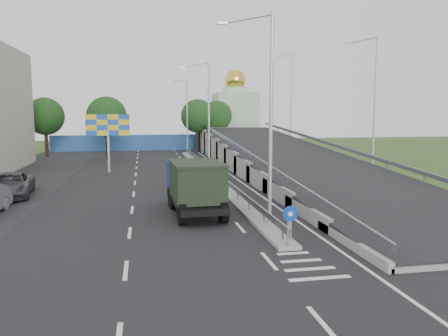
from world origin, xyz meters
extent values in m
plane|color=#2D4C1E|center=(0.00, 0.00, 0.00)|extent=(160.00, 160.00, 0.00)
cube|color=black|center=(-3.00, 20.00, 0.00)|extent=(26.00, 90.00, 0.04)
cube|color=black|center=(-16.00, 20.00, 0.00)|extent=(8.00, 90.00, 0.05)
cube|color=gray|center=(0.00, 24.00, 0.10)|extent=(1.00, 44.00, 0.20)
cube|color=gray|center=(12.30, 24.00, 2.35)|extent=(0.10, 50.00, 0.32)
cube|color=gray|center=(2.80, 24.00, 2.35)|extent=(0.10, 50.00, 0.32)
cube|color=gray|center=(0.00, 24.00, 0.75)|extent=(0.08, 44.00, 0.32)
cylinder|color=gray|center=(0.00, 24.00, 0.50)|extent=(0.09, 0.09, 0.60)
cylinder|color=black|center=(0.00, 2.20, 0.80)|extent=(0.20, 0.20, 1.20)
cylinder|color=#0C3FBF|center=(0.00, 2.12, 1.55)|extent=(0.64, 0.05, 0.64)
cylinder|color=white|center=(0.00, 2.09, 1.55)|extent=(0.20, 0.03, 0.20)
cylinder|color=#B2B5B7|center=(0.30, 6.00, 5.20)|extent=(0.18, 0.18, 10.00)
cylinder|color=#B2B5B7|center=(-0.90, 6.00, 9.95)|extent=(2.57, 0.12, 0.66)
cube|color=#B2B5B7|center=(-2.10, 6.00, 9.70)|extent=(0.50, 0.18, 0.12)
cylinder|color=#B2B5B7|center=(0.30, 26.00, 5.20)|extent=(0.18, 0.18, 10.00)
cylinder|color=#B2B5B7|center=(-0.90, 26.00, 9.95)|extent=(2.57, 0.12, 0.66)
cube|color=#B2B5B7|center=(-2.10, 26.00, 9.70)|extent=(0.50, 0.18, 0.12)
cylinder|color=#B2B5B7|center=(0.30, 46.00, 5.20)|extent=(0.18, 0.18, 10.00)
cylinder|color=#B2B5B7|center=(-0.90, 46.00, 9.95)|extent=(2.57, 0.12, 0.66)
cube|color=#B2B5B7|center=(-2.10, 46.00, 9.70)|extent=(0.50, 0.18, 0.12)
cube|color=navy|center=(-4.00, 52.00, 1.20)|extent=(30.00, 0.50, 2.40)
cube|color=#B2CCAD|center=(10.00, 60.00, 4.50)|extent=(7.00, 7.00, 9.00)
cylinder|color=#B2CCAD|center=(10.00, 60.00, 9.50)|extent=(4.40, 4.40, 1.00)
sphere|color=gold|center=(10.00, 60.00, 11.20)|extent=(3.60, 3.60, 3.60)
cone|color=gold|center=(10.00, 60.00, 13.20)|extent=(0.30, 0.30, 1.20)
cylinder|color=#B2B5B7|center=(-9.00, 28.00, 2.00)|extent=(0.24, 0.24, 4.00)
cube|color=gold|center=(-9.00, 28.00, 4.50)|extent=(4.00, 0.20, 2.00)
cylinder|color=black|center=(-10.00, 40.00, 2.00)|extent=(0.44, 0.44, 4.00)
sphere|color=black|center=(-10.00, 40.00, 5.20)|extent=(4.80, 4.80, 4.80)
cylinder|color=black|center=(2.00, 48.00, 2.00)|extent=(0.44, 0.44, 4.00)
sphere|color=black|center=(2.00, 48.00, 5.20)|extent=(4.80, 4.80, 4.80)
cylinder|color=black|center=(-18.00, 45.00, 2.00)|extent=(0.44, 0.44, 4.00)
sphere|color=black|center=(-18.00, 45.00, 5.20)|extent=(4.80, 4.80, 4.80)
cylinder|color=black|center=(6.00, 55.00, 2.00)|extent=(0.44, 0.44, 4.00)
sphere|color=black|center=(6.00, 55.00, 5.20)|extent=(4.80, 4.80, 4.80)
cylinder|color=black|center=(-4.15, 11.68, 0.59)|extent=(0.42, 1.19, 1.17)
cylinder|color=black|center=(-2.03, 11.77, 0.59)|extent=(0.42, 1.19, 1.17)
cylinder|color=black|center=(-4.11, 10.73, 0.59)|extent=(0.42, 1.19, 1.17)
cylinder|color=black|center=(-1.99, 10.82, 0.59)|extent=(0.42, 1.19, 1.17)
cylinder|color=black|center=(-3.96, 7.01, 0.59)|extent=(0.42, 1.19, 1.17)
cylinder|color=black|center=(-1.83, 7.10, 0.59)|extent=(0.42, 1.19, 1.17)
cube|color=black|center=(-3.00, 9.50, 0.74)|extent=(2.72, 6.69, 0.32)
cube|color=#0D2092|center=(-3.10, 11.99, 1.81)|extent=(2.52, 1.80, 1.81)
cube|color=black|center=(-3.14, 12.81, 2.29)|extent=(2.02, 0.15, 0.74)
cube|color=black|center=(-3.14, 12.90, 0.69)|extent=(2.45, 0.26, 0.53)
cube|color=black|center=(-2.97, 8.86, 1.92)|extent=(2.72, 4.15, 1.92)
cube|color=black|center=(-2.97, 8.86, 2.93)|extent=(2.83, 4.26, 0.13)
imported|color=#3B3C41|center=(-14.63, 16.58, 0.81)|extent=(3.42, 6.11, 1.62)
camera|label=1|loc=(-5.80, -14.36, 5.59)|focal=35.00mm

